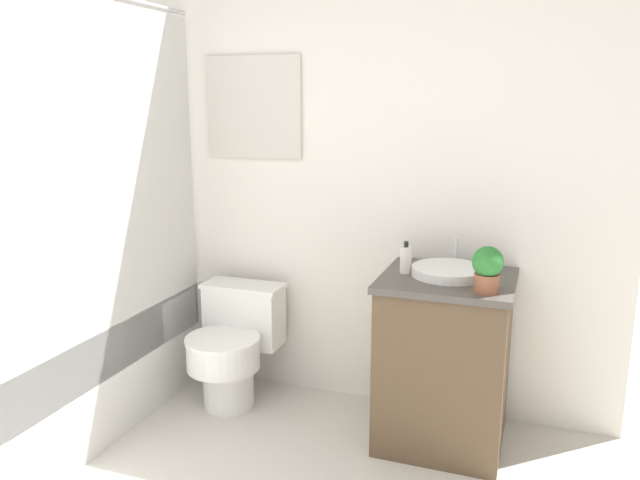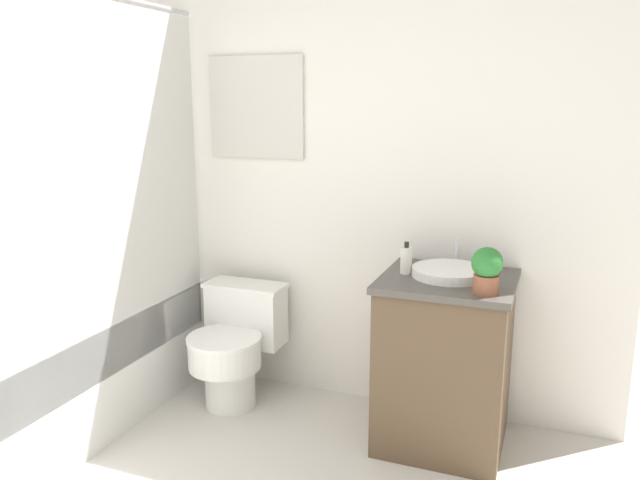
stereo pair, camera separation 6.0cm
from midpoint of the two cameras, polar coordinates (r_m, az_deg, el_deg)
The scene contains 7 objects.
wall_back at distance 3.25m, azimuth -2.45°, elevation 7.61°, with size 3.39×0.07×2.50m.
shower_area at distance 3.27m, azimuth -22.03°, elevation -10.31°, with size 0.69×1.57×1.98m.
toilet at distance 3.28m, azimuth -7.25°, elevation -9.36°, with size 0.42×0.52×0.60m.
vanity at distance 2.92m, azimuth 11.90°, elevation -10.78°, with size 0.57×0.55×0.78m.
sink at distance 2.80m, azimuth 12.35°, elevation -2.87°, with size 0.33×0.36×0.13m.
soap_bottle at distance 2.80m, azimuth 8.49°, elevation -1.82°, with size 0.05×0.05×0.14m.
potted_plant at distance 2.57m, azimuth 15.66°, elevation -2.58°, with size 0.13×0.13×0.19m.
Camera 2 is at (1.33, -0.68, 1.54)m, focal length 35.00 mm.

